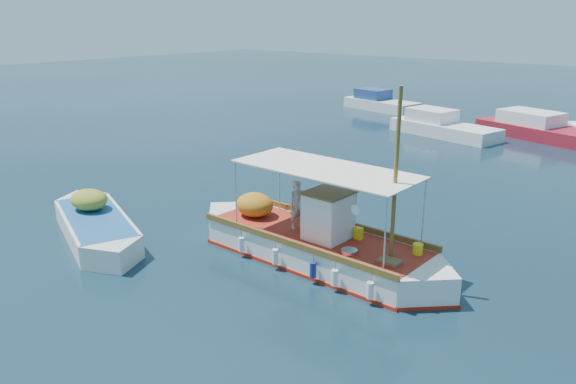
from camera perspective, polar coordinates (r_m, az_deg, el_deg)
The scene contains 6 objects.
ground at distance 18.09m, azimuth 3.54°, elevation -6.61°, with size 160.00×160.00×0.00m, color black.
fishing_caique at distance 17.71m, azimuth 2.63°, elevation -5.33°, with size 9.60×2.77×5.86m.
dinghy at distance 20.64m, azimuth -18.94°, elevation -3.38°, with size 6.53×3.65×1.71m.
bg_boat_nw at distance 37.45m, azimuth 15.34°, elevation 6.33°, with size 7.40×3.82×1.80m.
bg_boat_n at distance 38.49m, azimuth 24.61°, elevation 5.65°, with size 9.28×5.24×1.80m.
bg_boat_far_w at distance 46.81m, azimuth 9.27°, elevation 8.87°, with size 6.63×3.44×1.80m.
Camera 1 is at (9.66, -13.38, 7.41)m, focal length 35.00 mm.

